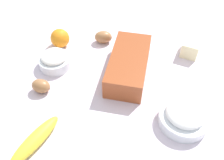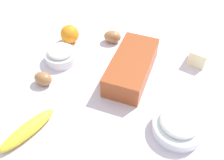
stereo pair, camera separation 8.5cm
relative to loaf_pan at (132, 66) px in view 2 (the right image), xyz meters
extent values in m
cube|color=silver|center=(-0.09, 0.03, -0.05)|extent=(2.40, 2.40, 0.02)
cube|color=#9E4723|center=(0.00, 0.00, 0.00)|extent=(0.30, 0.17, 0.08)
cube|color=black|center=(0.00, 0.00, 0.00)|extent=(0.28, 0.16, 0.07)
cylinder|color=white|center=(-0.06, 0.27, -0.02)|extent=(0.12, 0.12, 0.04)
torus|color=white|center=(-0.06, 0.27, -0.01)|extent=(0.12, 0.12, 0.01)
ellipsoid|color=white|center=(-0.06, 0.27, 0.01)|extent=(0.10, 0.10, 0.03)
cylinder|color=white|center=(-0.15, -0.23, -0.02)|extent=(0.15, 0.15, 0.04)
torus|color=white|center=(-0.15, -0.23, -0.01)|extent=(0.15, 0.15, 0.01)
ellipsoid|color=white|center=(-0.15, -0.23, 0.01)|extent=(0.12, 0.12, 0.04)
ellipsoid|color=yellow|center=(-0.37, 0.16, -0.02)|extent=(0.19, 0.08, 0.04)
sphere|color=orange|center=(0.05, 0.31, 0.00)|extent=(0.08, 0.08, 0.08)
cube|color=#F4EDB2|center=(0.20, -0.20, -0.01)|extent=(0.09, 0.07, 0.06)
ellipsoid|color=#9B683F|center=(-0.19, 0.25, -0.02)|extent=(0.05, 0.07, 0.05)
ellipsoid|color=#A26D42|center=(0.14, 0.15, -0.02)|extent=(0.07, 0.08, 0.05)
camera|label=1|loc=(-0.64, -0.18, 0.62)|focal=40.22mm
camera|label=2|loc=(-0.61, -0.25, 0.62)|focal=40.22mm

